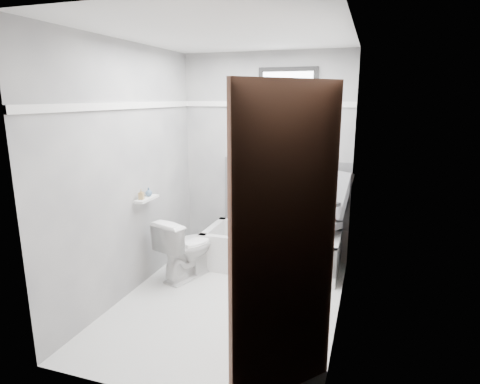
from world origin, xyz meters
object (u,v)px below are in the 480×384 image
at_px(soap_bottle_a, 141,194).
at_px(toilet, 186,248).
at_px(soap_bottle_b, 149,192).
at_px(door, 321,274).
at_px(bathtub, 271,250).
at_px(office_chair, 311,217).

bearing_deg(soap_bottle_a, toilet, 43.82).
height_order(toilet, soap_bottle_b, soap_bottle_b).
distance_m(door, soap_bottle_b, 2.44).
bearing_deg(soap_bottle_b, toilet, 27.57).
bearing_deg(door, soap_bottle_a, 144.45).
bearing_deg(soap_bottle_b, door, -38.22).
bearing_deg(toilet, door, 152.25).
height_order(bathtub, office_chair, office_chair).
bearing_deg(bathtub, door, -70.20).
bearing_deg(office_chair, bathtub, -138.99).
relative_size(soap_bottle_a, soap_bottle_b, 1.21).
relative_size(toilet, soap_bottle_a, 6.33).
xyz_separation_m(soap_bottle_a, soap_bottle_b, (0.00, 0.14, -0.01)).
height_order(toilet, soap_bottle_a, soap_bottle_a).
bearing_deg(office_chair, soap_bottle_a, -115.88).
bearing_deg(bathtub, soap_bottle_a, -143.30).
bearing_deg(soap_bottle_a, office_chair, 29.81).
height_order(bathtub, door, door).
bearing_deg(soap_bottle_b, soap_bottle_a, -90.00).
bearing_deg(soap_bottle_a, soap_bottle_b, 90.00).
bearing_deg(soap_bottle_b, office_chair, 25.77).
height_order(toilet, door, door).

